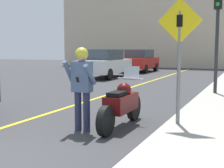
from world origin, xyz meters
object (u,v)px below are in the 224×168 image
(motorcycle, at_px, (122,104))
(parked_car_white, at_px, (105,63))
(person_biker, at_px, (82,80))
(parked_car_red, at_px, (140,61))
(crossing_sign, at_px, (179,49))
(traffic_light, at_px, (218,20))

(motorcycle, height_order, parked_car_white, parked_car_white)
(motorcycle, height_order, person_biker, person_biker)
(person_biker, height_order, parked_car_red, person_biker)
(motorcycle, distance_m, person_biker, 1.04)
(crossing_sign, bearing_deg, motorcycle, -167.01)
(person_biker, bearing_deg, parked_car_red, 104.92)
(parked_car_white, relative_size, parked_car_red, 1.00)
(motorcycle, xyz_separation_m, parked_car_red, (-5.09, 16.17, 0.36))
(person_biker, distance_m, parked_car_white, 12.29)
(crossing_sign, bearing_deg, traffic_light, 87.49)
(motorcycle, xyz_separation_m, person_biker, (-0.62, -0.63, 0.55))
(person_biker, xyz_separation_m, parked_car_red, (-4.48, 16.79, -0.19))
(person_biker, distance_m, parked_car_red, 17.38)
(parked_car_white, bearing_deg, person_biker, -67.02)
(motorcycle, relative_size, parked_car_red, 0.52)
(traffic_light, height_order, parked_car_red, traffic_light)
(crossing_sign, height_order, parked_car_white, crossing_sign)
(motorcycle, relative_size, parked_car_white, 0.52)
(motorcycle, bearing_deg, parked_car_red, 107.48)
(person_biker, relative_size, parked_car_red, 0.41)
(crossing_sign, distance_m, traffic_light, 5.28)
(crossing_sign, xyz_separation_m, traffic_light, (0.23, 5.18, 1.02))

